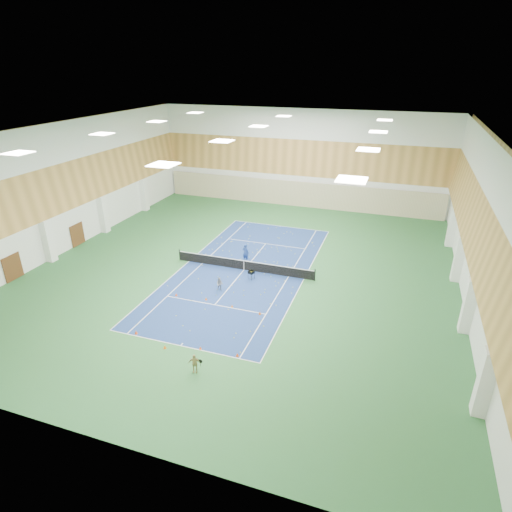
# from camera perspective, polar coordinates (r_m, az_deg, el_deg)

# --- Properties ---
(ground) EXTENTS (40.00, 40.00, 0.00)m
(ground) POSITION_cam_1_polar(r_m,az_deg,el_deg) (38.24, -1.62, -1.87)
(ground) COLOR #295F30
(ground) RESTS_ON ground
(room_shell) EXTENTS (36.00, 40.00, 12.00)m
(room_shell) POSITION_cam_1_polar(r_m,az_deg,el_deg) (35.99, -1.73, 6.73)
(room_shell) COLOR white
(room_shell) RESTS_ON ground
(wood_cladding) EXTENTS (36.00, 40.00, 8.00)m
(wood_cladding) POSITION_cam_1_polar(r_m,az_deg,el_deg) (35.44, -1.77, 9.81)
(wood_cladding) COLOR #C38E48
(wood_cladding) RESTS_ON room_shell
(ceiling_light_grid) EXTENTS (21.40, 25.40, 0.06)m
(ceiling_light_grid) POSITION_cam_1_polar(r_m,az_deg,el_deg) (34.66, -1.85, 16.09)
(ceiling_light_grid) COLOR white
(ceiling_light_grid) RESTS_ON room_shell
(court_surface) EXTENTS (10.97, 23.77, 0.01)m
(court_surface) POSITION_cam_1_polar(r_m,az_deg,el_deg) (38.24, -1.62, -1.86)
(court_surface) COLOR navy
(court_surface) RESTS_ON ground
(tennis_balls_scatter) EXTENTS (10.57, 22.77, 0.07)m
(tennis_balls_scatter) POSITION_cam_1_polar(r_m,az_deg,el_deg) (38.22, -1.62, -1.81)
(tennis_balls_scatter) COLOR #C5D023
(tennis_balls_scatter) RESTS_ON ground
(tennis_net) EXTENTS (12.80, 0.10, 1.10)m
(tennis_net) POSITION_cam_1_polar(r_m,az_deg,el_deg) (38.00, -1.63, -1.13)
(tennis_net) COLOR black
(tennis_net) RESTS_ON ground
(back_curtain) EXTENTS (35.40, 0.16, 3.20)m
(back_curtain) POSITION_cam_1_polar(r_m,az_deg,el_deg) (55.39, 5.59, 8.23)
(back_curtain) COLOR #C6B793
(back_curtain) RESTS_ON ground
(door_left_a) EXTENTS (0.08, 1.80, 2.20)m
(door_left_a) POSITION_cam_1_polar(r_m,az_deg,el_deg) (41.65, -29.69, -1.33)
(door_left_a) COLOR #593319
(door_left_a) RESTS_ON ground
(door_left_b) EXTENTS (0.08, 1.80, 2.20)m
(door_left_b) POSITION_cam_1_polar(r_m,az_deg,el_deg) (46.73, -22.72, 2.65)
(door_left_b) COLOR #593319
(door_left_b) RESTS_ON ground
(coach) EXTENTS (0.70, 0.52, 1.74)m
(coach) POSITION_cam_1_polar(r_m,az_deg,el_deg) (39.55, -1.40, 0.45)
(coach) COLOR navy
(coach) RESTS_ON ground
(child_court) EXTENTS (0.63, 0.54, 1.15)m
(child_court) POSITION_cam_1_polar(r_m,az_deg,el_deg) (34.76, -4.87, -3.75)
(child_court) COLOR gray
(child_court) RESTS_ON ground
(child_apron) EXTENTS (0.80, 0.51, 1.26)m
(child_apron) POSITION_cam_1_polar(r_m,az_deg,el_deg) (26.42, -8.21, -13.98)
(child_apron) COLOR tan
(child_apron) RESTS_ON ground
(ball_cart) EXTENTS (0.59, 0.59, 0.79)m
(ball_cart) POSITION_cam_1_polar(r_m,az_deg,el_deg) (36.48, -0.63, -2.53)
(ball_cart) COLOR black
(ball_cart) RESTS_ON ground
(cone_svc_a) EXTENTS (0.21, 0.21, 0.23)m
(cone_svc_a) POSITION_cam_1_polar(r_m,az_deg,el_deg) (34.66, -10.60, -5.07)
(cone_svc_a) COLOR #E3460B
(cone_svc_a) RESTS_ON ground
(cone_svc_b) EXTENTS (0.20, 0.20, 0.22)m
(cone_svc_b) POSITION_cam_1_polar(r_m,az_deg,el_deg) (33.74, -6.68, -5.67)
(cone_svc_b) COLOR orange
(cone_svc_b) RESTS_ON ground
(cone_svc_c) EXTENTS (0.19, 0.19, 0.21)m
(cone_svc_c) POSITION_cam_1_polar(r_m,az_deg,el_deg) (32.62, -3.22, -6.68)
(cone_svc_c) COLOR orange
(cone_svc_c) RESTS_ON ground
(cone_svc_d) EXTENTS (0.22, 0.22, 0.24)m
(cone_svc_d) POSITION_cam_1_polar(r_m,az_deg,el_deg) (31.70, 0.52, -7.60)
(cone_svc_d) COLOR #E0520B
(cone_svc_d) RESTS_ON ground
(cone_base_a) EXTENTS (0.23, 0.23, 0.25)m
(cone_base_a) POSITION_cam_1_polar(r_m,az_deg,el_deg) (30.74, -15.70, -9.76)
(cone_base_a) COLOR #D5400B
(cone_base_a) RESTS_ON ground
(cone_base_b) EXTENTS (0.21, 0.21, 0.24)m
(cone_base_b) POSITION_cam_1_polar(r_m,az_deg,el_deg) (28.92, -12.06, -11.76)
(cone_base_b) COLOR orange
(cone_base_b) RESTS_ON ground
(cone_base_c) EXTENTS (0.19, 0.19, 0.21)m
(cone_base_c) POSITION_cam_1_polar(r_m,az_deg,el_deg) (28.46, -7.43, -12.07)
(cone_base_c) COLOR #FC560D
(cone_base_c) RESTS_ON ground
(cone_base_d) EXTENTS (0.21, 0.21, 0.23)m
(cone_base_d) POSITION_cam_1_polar(r_m,az_deg,el_deg) (27.68, -2.51, -13.01)
(cone_base_d) COLOR #F34B0C
(cone_base_d) RESTS_ON ground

